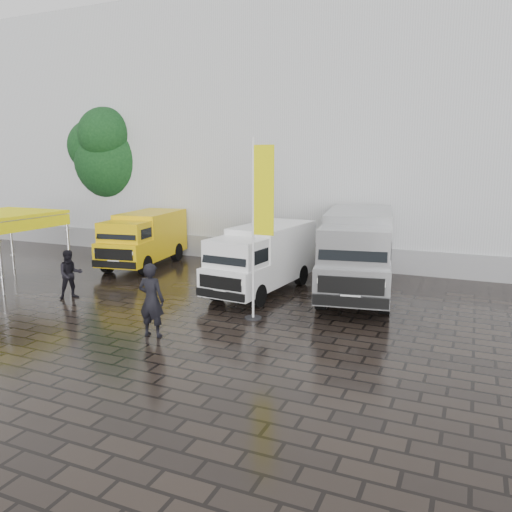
{
  "coord_description": "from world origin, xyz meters",
  "views": [
    {
      "loc": [
        6.31,
        -12.66,
        4.57
      ],
      "look_at": [
        -0.2,
        2.2,
        1.45
      ],
      "focal_mm": 35.0,
      "sensor_mm": 36.0,
      "label": 1
    }
  ],
  "objects_px": {
    "van_white": "(262,260)",
    "canopy_tent": "(2,217)",
    "flagpole": "(259,220)",
    "person_tent": "(70,274)",
    "van_yellow": "(144,240)",
    "person_front": "(151,300)",
    "van_silver": "(357,254)"
  },
  "relations": [
    {
      "from": "van_silver",
      "to": "person_tent",
      "type": "height_order",
      "value": "van_silver"
    },
    {
      "from": "van_white",
      "to": "canopy_tent",
      "type": "xyz_separation_m",
      "value": [
        -9.58,
        -2.47,
        1.34
      ]
    },
    {
      "from": "van_yellow",
      "to": "person_front",
      "type": "distance_m",
      "value": 9.15
    },
    {
      "from": "van_silver",
      "to": "flagpole",
      "type": "relative_size",
      "value": 1.26
    },
    {
      "from": "van_white",
      "to": "van_silver",
      "type": "xyz_separation_m",
      "value": [
        3.1,
        1.03,
        0.27
      ]
    },
    {
      "from": "van_white",
      "to": "van_silver",
      "type": "bearing_deg",
      "value": 23.92
    },
    {
      "from": "canopy_tent",
      "to": "flagpole",
      "type": "distance_m",
      "value": 10.72
    },
    {
      "from": "person_tent",
      "to": "canopy_tent",
      "type": "bearing_deg",
      "value": 114.19
    },
    {
      "from": "person_tent",
      "to": "van_silver",
      "type": "bearing_deg",
      "value": -27.06
    },
    {
      "from": "van_yellow",
      "to": "van_silver",
      "type": "bearing_deg",
      "value": -14.3
    },
    {
      "from": "van_silver",
      "to": "flagpole",
      "type": "xyz_separation_m",
      "value": [
        -1.98,
        -3.93,
        1.5
      ]
    },
    {
      "from": "van_white",
      "to": "flagpole",
      "type": "distance_m",
      "value": 3.57
    },
    {
      "from": "flagpole",
      "to": "canopy_tent",
      "type": "bearing_deg",
      "value": 177.69
    },
    {
      "from": "van_silver",
      "to": "person_front",
      "type": "relative_size",
      "value": 3.32
    },
    {
      "from": "canopy_tent",
      "to": "flagpole",
      "type": "relative_size",
      "value": 0.64
    },
    {
      "from": "van_white",
      "to": "van_silver",
      "type": "distance_m",
      "value": 3.28
    },
    {
      "from": "van_yellow",
      "to": "person_front",
      "type": "bearing_deg",
      "value": -61.45
    },
    {
      "from": "van_silver",
      "to": "person_tent",
      "type": "relative_size",
      "value": 3.99
    },
    {
      "from": "flagpole",
      "to": "person_front",
      "type": "relative_size",
      "value": 2.64
    },
    {
      "from": "van_yellow",
      "to": "canopy_tent",
      "type": "distance_m",
      "value": 5.59
    },
    {
      "from": "canopy_tent",
      "to": "person_front",
      "type": "distance_m",
      "value": 9.27
    },
    {
      "from": "van_white",
      "to": "canopy_tent",
      "type": "relative_size",
      "value": 1.6
    },
    {
      "from": "van_white",
      "to": "person_front",
      "type": "bearing_deg",
      "value": -93.89
    },
    {
      "from": "van_yellow",
      "to": "canopy_tent",
      "type": "height_order",
      "value": "canopy_tent"
    },
    {
      "from": "van_yellow",
      "to": "canopy_tent",
      "type": "bearing_deg",
      "value": -134.14
    },
    {
      "from": "van_white",
      "to": "canopy_tent",
      "type": "distance_m",
      "value": 9.98
    },
    {
      "from": "van_yellow",
      "to": "person_tent",
      "type": "xyz_separation_m",
      "value": [
        0.86,
        -5.28,
        -0.34
      ]
    },
    {
      "from": "van_yellow",
      "to": "person_front",
      "type": "xyz_separation_m",
      "value": [
        5.54,
        -7.28,
        -0.17
      ]
    },
    {
      "from": "person_tent",
      "to": "flagpole",
      "type": "bearing_deg",
      "value": -50.08
    },
    {
      "from": "van_yellow",
      "to": "canopy_tent",
      "type": "xyz_separation_m",
      "value": [
        -3.15,
        -4.43,
        1.34
      ]
    },
    {
      "from": "van_silver",
      "to": "flagpole",
      "type": "distance_m",
      "value": 4.64
    },
    {
      "from": "person_front",
      "to": "flagpole",
      "type": "bearing_deg",
      "value": -134.63
    }
  ]
}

